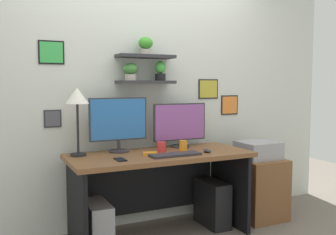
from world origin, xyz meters
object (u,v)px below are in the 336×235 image
object	(u,v)px
computer_tower_right	(212,203)
monitor_left	(118,122)
drawer_cabinet	(257,188)
desk	(158,176)
keyboard	(175,155)
coffee_mug	(161,147)
printer	(258,150)
monitor_right	(180,124)
pen_cup	(183,146)
computer_tower_left	(97,226)
computer_mouse	(207,151)
scissors_tray	(150,154)
cell_phone	(120,159)
desk_lamp	(77,100)

from	to	relation	value
computer_tower_right	monitor_left	bearing A→B (deg)	168.31
drawer_cabinet	computer_tower_right	distance (m)	0.54
desk	keyboard	distance (m)	0.32
coffee_mug	printer	bearing A→B (deg)	-1.13
monitor_right	coffee_mug	distance (m)	0.36
pen_cup	drawer_cabinet	distance (m)	1.01
monitor_left	computer_tower_left	world-z (taller)	monitor_left
monitor_left	computer_mouse	distance (m)	0.82
keyboard	pen_cup	distance (m)	0.22
computer_mouse	computer_tower_right	world-z (taller)	computer_mouse
computer_mouse	scissors_tray	world-z (taller)	computer_mouse
computer_mouse	cell_phone	distance (m)	0.80
keyboard	desk	bearing A→B (deg)	105.72
monitor_right	printer	distance (m)	0.86
monitor_right	computer_tower_left	xyz separation A→B (m)	(-0.88, -0.23, -0.77)
drawer_cabinet	cell_phone	bearing A→B (deg)	-173.45
cell_phone	printer	distance (m)	1.52
cell_phone	computer_tower_left	distance (m)	0.60
drawer_cabinet	coffee_mug	bearing A→B (deg)	178.87
desk_lamp	scissors_tray	world-z (taller)	desk_lamp
desk_lamp	drawer_cabinet	size ratio (longest dim) A/B	0.94
monitor_right	scissors_tray	bearing A→B (deg)	-148.18
monitor_right	computer_tower_right	xyz separation A→B (m)	(0.26, -0.18, -0.75)
printer	desk_lamp	bearing A→B (deg)	175.02
desk_lamp	computer_mouse	bearing A→B (deg)	-17.80
computer_mouse	coffee_mug	distance (m)	0.41
cell_phone	computer_tower_right	distance (m)	1.13
cell_phone	computer_tower_right	xyz separation A→B (m)	(0.97, 0.18, -0.54)
monitor_left	coffee_mug	world-z (taller)	monitor_left
cell_phone	computer_tower_left	xyz separation A→B (m)	(-0.16, 0.13, -0.56)
computer_mouse	coffee_mug	bearing A→B (deg)	149.53
cell_phone	monitor_left	bearing A→B (deg)	73.04
desk_lamp	cell_phone	distance (m)	0.62
computer_tower_left	drawer_cabinet	bearing A→B (deg)	1.55
monitor_right	monitor_left	bearing A→B (deg)	-180.00
desk	keyboard	bearing A→B (deg)	-74.28
monitor_right	coffee_mug	bearing A→B (deg)	-148.53
desk	desk_lamp	world-z (taller)	desk_lamp
scissors_tray	coffee_mug	bearing A→B (deg)	32.47
computer_tower_left	monitor_left	bearing A→B (deg)	41.03
computer_mouse	drawer_cabinet	size ratio (longest dim) A/B	0.15
keyboard	cell_phone	size ratio (longest dim) A/B	3.14
desk_lamp	cell_phone	world-z (taller)	desk_lamp
pen_cup	computer_tower_right	distance (m)	0.68
monitor_left	desk_lamp	world-z (taller)	desk_lamp
monitor_right	printer	size ratio (longest dim) A/B	1.42
keyboard	cell_phone	xyz separation A→B (m)	(-0.48, 0.03, -0.01)
monitor_left	monitor_right	xyz separation A→B (m)	(0.61, 0.00, -0.05)
monitor_right	computer_mouse	bearing A→B (deg)	-78.15
desk	drawer_cabinet	distance (m)	1.12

